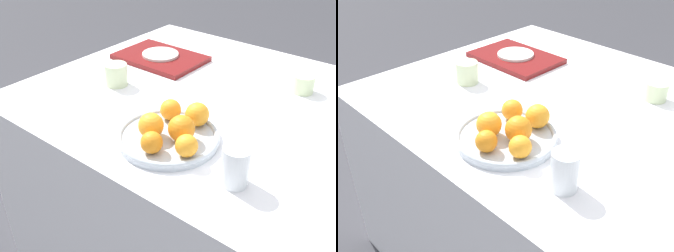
# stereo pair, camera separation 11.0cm
# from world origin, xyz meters

# --- Properties ---
(ground_plane) EXTENTS (12.00, 12.00, 0.00)m
(ground_plane) POSITION_xyz_m (0.00, 0.00, 0.00)
(ground_plane) COLOR #38383D
(table) EXTENTS (1.25, 1.07, 0.77)m
(table) POSITION_xyz_m (0.00, 0.00, 0.39)
(table) COLOR white
(table) RESTS_ON ground_plane
(fruit_platter) EXTENTS (0.29, 0.29, 0.03)m
(fruit_platter) POSITION_xyz_m (0.05, -0.31, 0.78)
(fruit_platter) COLOR #B2BCC6
(fruit_platter) RESTS_ON table
(orange_0) EXTENTS (0.07, 0.07, 0.07)m
(orange_0) POSITION_xyz_m (0.02, -0.35, 0.83)
(orange_0) COLOR orange
(orange_0) RESTS_ON fruit_platter
(orange_1) EXTENTS (0.06, 0.06, 0.06)m
(orange_1) POSITION_xyz_m (0.00, -0.24, 0.82)
(orange_1) COLOR orange
(orange_1) RESTS_ON fruit_platter
(orange_2) EXTENTS (0.08, 0.08, 0.08)m
(orange_2) POSITION_xyz_m (0.10, -0.31, 0.83)
(orange_2) COLOR orange
(orange_2) RESTS_ON fruit_platter
(orange_3) EXTENTS (0.06, 0.06, 0.06)m
(orange_3) POSITION_xyz_m (0.07, -0.40, 0.82)
(orange_3) COLOR orange
(orange_3) RESTS_ON fruit_platter
(orange_4) EXTENTS (0.06, 0.06, 0.06)m
(orange_4) POSITION_xyz_m (0.15, -0.36, 0.82)
(orange_4) COLOR orange
(orange_4) RESTS_ON fruit_platter
(orange_5) EXTENTS (0.07, 0.07, 0.07)m
(orange_5) POSITION_xyz_m (0.08, -0.21, 0.83)
(orange_5) COLOR orange
(orange_5) RESTS_ON fruit_platter
(water_glass) EXTENTS (0.07, 0.07, 0.10)m
(water_glass) POSITION_xyz_m (0.29, -0.36, 0.82)
(water_glass) COLOR silver
(water_glass) RESTS_ON table
(serving_tray) EXTENTS (0.35, 0.25, 0.02)m
(serving_tray) POSITION_xyz_m (-0.35, 0.14, 0.78)
(serving_tray) COLOR maroon
(serving_tray) RESTS_ON table
(side_plate) EXTENTS (0.15, 0.15, 0.01)m
(side_plate) POSITION_xyz_m (-0.35, 0.14, 0.80)
(side_plate) COLOR silver
(side_plate) RESTS_ON serving_tray
(cup_0) EXTENTS (0.08, 0.08, 0.06)m
(cup_0) POSITION_xyz_m (0.22, 0.23, 0.80)
(cup_0) COLOR beige
(cup_0) RESTS_ON table
(cup_1) EXTENTS (0.08, 0.08, 0.08)m
(cup_1) POSITION_xyz_m (-0.33, -0.14, 0.81)
(cup_1) COLOR beige
(cup_1) RESTS_ON table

